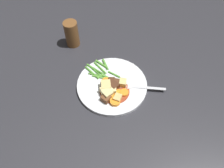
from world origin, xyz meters
TOP-DOWN VIEW (x-y plane):
  - ground_plane at (0.00, 0.00)m, footprint 3.00×3.00m
  - dinner_plate at (0.00, 0.00)m, footprint 0.25×0.25m
  - stew_sauce at (0.03, -0.00)m, footprint 0.10×0.10m
  - carrot_slice_0 at (0.05, 0.03)m, footprint 0.04×0.04m
  - carrot_slice_1 at (0.08, -0.01)m, footprint 0.05×0.05m
  - carrot_slice_2 at (0.05, -0.01)m, footprint 0.04×0.04m
  - carrot_slice_3 at (-0.01, -0.02)m, footprint 0.05×0.05m
  - carrot_slice_4 at (0.05, 0.01)m, footprint 0.04×0.04m
  - potato_chunk_0 at (0.04, -0.01)m, footprint 0.03×0.03m
  - potato_chunk_1 at (0.04, -0.03)m, footprint 0.04×0.04m
  - potato_chunk_2 at (0.07, 0.00)m, footprint 0.04×0.04m
  - potato_chunk_3 at (0.03, -0.04)m, footprint 0.03×0.03m
  - potato_chunk_4 at (0.01, -0.03)m, footprint 0.04×0.04m
  - potato_chunk_5 at (0.02, 0.03)m, footprint 0.03×0.03m
  - meat_chunk_0 at (-0.01, 0.00)m, footprint 0.03×0.03m
  - meat_chunk_1 at (0.01, 0.01)m, footprint 0.03×0.03m
  - meat_chunk_2 at (0.06, -0.04)m, footprint 0.04×0.04m
  - meat_chunk_3 at (0.02, -0.00)m, footprint 0.04×0.04m
  - green_bean_0 at (-0.03, -0.02)m, footprint 0.05×0.08m
  - green_bean_1 at (-0.05, -0.05)m, footprint 0.03×0.05m
  - green_bean_2 at (-0.10, -0.01)m, footprint 0.05×0.04m
  - green_bean_3 at (-0.07, -0.04)m, footprint 0.06×0.03m
  - green_bean_4 at (-0.04, 0.02)m, footprint 0.04×0.04m
  - green_bean_5 at (-0.08, -0.02)m, footprint 0.07×0.03m
  - green_bean_6 at (-0.03, -0.01)m, footprint 0.05×0.03m
  - green_bean_7 at (-0.07, -0.06)m, footprint 0.07×0.04m
  - green_bean_8 at (-0.09, -0.00)m, footprint 0.05×0.01m
  - green_bean_9 at (-0.08, -0.04)m, footprint 0.06×0.05m
  - green_bean_10 at (-0.02, -0.00)m, footprint 0.05×0.04m
  - green_bean_11 at (-0.02, -0.00)m, footprint 0.06×0.06m
  - fork at (0.04, 0.09)m, footprint 0.08×0.17m
  - pepper_mill at (-0.25, -0.10)m, footprint 0.05×0.05m

SIDE VIEW (x-z plane):
  - ground_plane at x=0.00m, z-range 0.00..0.00m
  - dinner_plate at x=0.00m, z-range 0.00..0.01m
  - stew_sauce at x=0.03m, z-range 0.01..0.02m
  - fork at x=0.04m, z-range 0.01..0.02m
  - green_bean_3 at x=-0.07m, z-range 0.01..0.02m
  - green_bean_4 at x=-0.04m, z-range 0.01..0.02m
  - green_bean_0 at x=-0.03m, z-range 0.01..0.02m
  - green_bean_10 at x=-0.02m, z-range 0.01..0.02m
  - green_bean_1 at x=-0.05m, z-range 0.01..0.02m
  - green_bean_5 at x=-0.08m, z-range 0.01..0.02m
  - green_bean_9 at x=-0.08m, z-range 0.01..0.02m
  - green_bean_7 at x=-0.07m, z-range 0.01..0.02m
  - green_bean_6 at x=-0.03m, z-range 0.01..0.02m
  - green_bean_2 at x=-0.10m, z-range 0.01..0.02m
  - green_bean_8 at x=-0.09m, z-range 0.01..0.02m
  - carrot_slice_4 at x=0.05m, z-range 0.01..0.02m
  - green_bean_11 at x=-0.02m, z-range 0.01..0.02m
  - carrot_slice_0 at x=0.05m, z-range 0.01..0.02m
  - carrot_slice_2 at x=0.05m, z-range 0.01..0.03m
  - carrot_slice_1 at x=0.08m, z-range 0.01..0.03m
  - carrot_slice_3 at x=-0.01m, z-range 0.01..0.03m
  - meat_chunk_0 at x=-0.01m, z-range 0.01..0.03m
  - potato_chunk_2 at x=0.07m, z-range 0.01..0.03m
  - meat_chunk_2 at x=0.06m, z-range 0.01..0.03m
  - meat_chunk_1 at x=0.01m, z-range 0.01..0.03m
  - potato_chunk_5 at x=0.02m, z-range 0.01..0.04m
  - potato_chunk_0 at x=0.04m, z-range 0.01..0.04m
  - potato_chunk_3 at x=0.03m, z-range 0.01..0.04m
  - meat_chunk_3 at x=0.02m, z-range 0.01..0.04m
  - potato_chunk_1 at x=0.04m, z-range 0.01..0.04m
  - potato_chunk_4 at x=0.01m, z-range 0.01..0.04m
  - pepper_mill at x=-0.25m, z-range 0.00..0.11m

